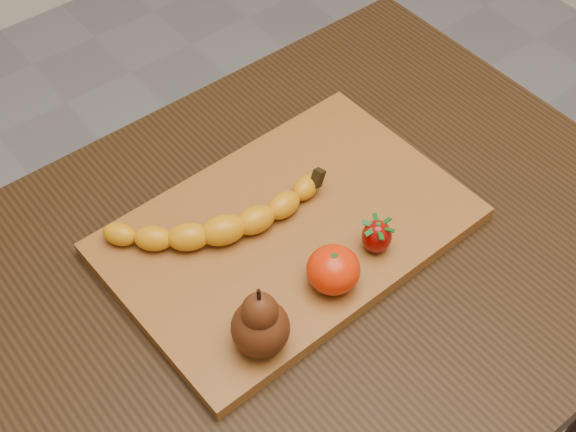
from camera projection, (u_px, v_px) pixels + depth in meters
table at (286, 312)px, 1.08m from camera, size 1.00×0.70×0.76m
cutting_board at (288, 231)px, 1.03m from camera, size 0.46×0.31×0.02m
banana at (223, 230)px, 0.99m from camera, size 0.25×0.14×0.04m
pear at (260, 319)px, 0.87m from camera, size 0.08×0.08×0.10m
mandarin at (333, 270)px, 0.94m from camera, size 0.08×0.08×0.05m
strawberry at (377, 236)px, 0.98m from camera, size 0.04×0.04×0.05m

